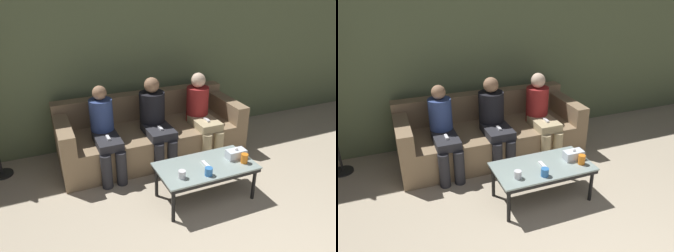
% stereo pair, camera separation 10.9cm
% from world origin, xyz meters
% --- Properties ---
extents(wall_back, '(12.00, 0.06, 2.60)m').
position_xyz_m(wall_back, '(0.00, 3.65, 1.30)').
color(wall_back, '#60704C').
rests_on(wall_back, ground_plane).
extents(couch, '(2.48, 0.99, 0.80)m').
position_xyz_m(couch, '(0.00, 3.08, 0.30)').
color(couch, '#897051').
rests_on(couch, ground_plane).
extents(coffee_table, '(1.08, 0.57, 0.42)m').
position_xyz_m(coffee_table, '(0.20, 1.86, 0.38)').
color(coffee_table, '#8C9E99').
rests_on(coffee_table, ground_plane).
extents(cup_near_left, '(0.08, 0.08, 0.09)m').
position_xyz_m(cup_near_left, '(-0.15, 1.73, 0.47)').
color(cup_near_left, silver).
rests_on(cup_near_left, coffee_table).
extents(cup_near_right, '(0.08, 0.08, 0.11)m').
position_xyz_m(cup_near_right, '(0.61, 1.74, 0.48)').
color(cup_near_right, orange).
rests_on(cup_near_right, coffee_table).
extents(cup_far_center, '(0.08, 0.08, 0.09)m').
position_xyz_m(cup_far_center, '(0.13, 1.67, 0.47)').
color(cup_far_center, '#3372BF').
rests_on(cup_far_center, coffee_table).
extents(tissue_box, '(0.22, 0.12, 0.13)m').
position_xyz_m(tissue_box, '(0.59, 1.87, 0.47)').
color(tissue_box, silver).
rests_on(tissue_box, coffee_table).
extents(game_remote, '(0.04, 0.15, 0.02)m').
position_xyz_m(game_remote, '(0.20, 1.86, 0.43)').
color(game_remote, white).
rests_on(game_remote, coffee_table).
extents(seated_person_left_end, '(0.31, 0.70, 1.11)m').
position_xyz_m(seated_person_left_end, '(-0.67, 2.83, 0.58)').
color(seated_person_left_end, '#28282D').
rests_on(seated_person_left_end, ground_plane).
extents(seated_person_mid_left, '(0.33, 0.70, 1.14)m').
position_xyz_m(seated_person_mid_left, '(0.00, 2.86, 0.61)').
color(seated_person_mid_left, '#28282D').
rests_on(seated_person_mid_left, ground_plane).
extents(seated_person_mid_right, '(0.31, 0.69, 1.12)m').
position_xyz_m(seated_person_mid_right, '(0.67, 2.85, 0.60)').
color(seated_person_mid_right, tan).
rests_on(seated_person_mid_right, ground_plane).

